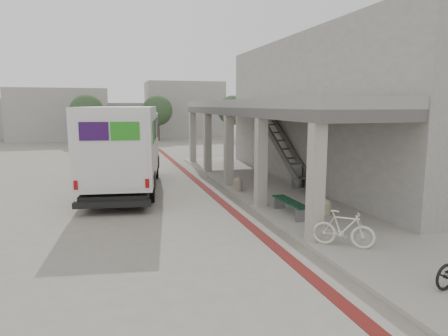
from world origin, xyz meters
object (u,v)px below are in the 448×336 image
object	(u,v)px
bicycle_cream	(343,229)
bench	(290,205)
fedex_truck	(124,146)
utility_cabinet	(294,175)

from	to	relation	value
bicycle_cream	bench	bearing A→B (deg)	38.34
bench	bicycle_cream	bearing A→B (deg)	-90.97
bench	fedex_truck	bearing A→B (deg)	129.08
bench	bicycle_cream	world-z (taller)	bicycle_cream
fedex_truck	utility_cabinet	size ratio (longest dim) A/B	8.45
fedex_truck	utility_cabinet	world-z (taller)	fedex_truck
fedex_truck	bench	bearing A→B (deg)	-41.42
utility_cabinet	bicycle_cream	xyz separation A→B (m)	(-2.18, -7.31, -0.05)
fedex_truck	utility_cabinet	xyz separation A→B (m)	(7.29, -2.01, -1.33)
fedex_truck	utility_cabinet	distance (m)	7.68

